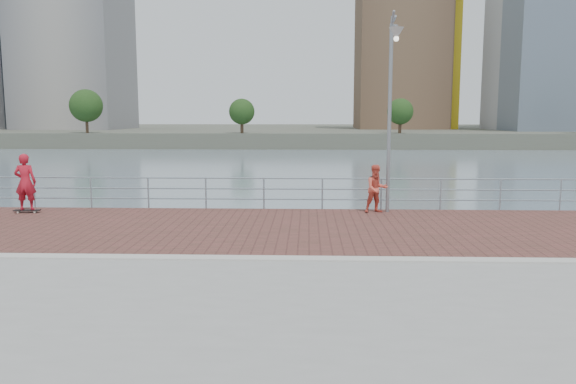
{
  "coord_description": "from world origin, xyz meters",
  "views": [
    {
      "loc": [
        0.51,
        -12.48,
        3.28
      ],
      "look_at": [
        0.0,
        2.0,
        1.3
      ],
      "focal_mm": 35.0,
      "sensor_mm": 36.0,
      "label": 1
    }
  ],
  "objects_px": {
    "guardrail": "(293,190)",
    "street_lamp": "(392,78)",
    "bystander": "(376,189)",
    "skateboarder": "(25,182)"
  },
  "relations": [
    {
      "from": "guardrail",
      "to": "street_lamp",
      "type": "relative_size",
      "value": 6.2
    },
    {
      "from": "skateboarder",
      "to": "bystander",
      "type": "height_order",
      "value": "skateboarder"
    },
    {
      "from": "guardrail",
      "to": "bystander",
      "type": "relative_size",
      "value": 24.14
    },
    {
      "from": "guardrail",
      "to": "bystander",
      "type": "xyz_separation_m",
      "value": [
        2.83,
        -0.63,
        0.14
      ]
    },
    {
      "from": "street_lamp",
      "to": "skateboarder",
      "type": "distance_m",
      "value": 12.67
    },
    {
      "from": "guardrail",
      "to": "bystander",
      "type": "height_order",
      "value": "bystander"
    },
    {
      "from": "guardrail",
      "to": "skateboarder",
      "type": "relative_size",
      "value": 20.38
    },
    {
      "from": "guardrail",
      "to": "bystander",
      "type": "bearing_deg",
      "value": -12.56
    },
    {
      "from": "street_lamp",
      "to": "bystander",
      "type": "xyz_separation_m",
      "value": [
        -0.4,
        0.33,
        -3.65
      ]
    },
    {
      "from": "guardrail",
      "to": "street_lamp",
      "type": "bearing_deg",
      "value": -16.56
    }
  ]
}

